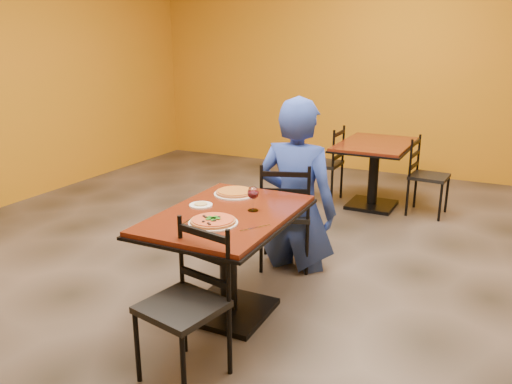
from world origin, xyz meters
The scene contains 18 objects.
floor centered at (0.00, 0.00, 0.00)m, with size 7.00×8.00×0.01m, color black.
wall_back centered at (0.00, 4.00, 1.50)m, with size 7.00×0.01×3.00m, color #B97014.
table_main centered at (0.00, -0.50, 0.56)m, with size 0.83×1.23×0.75m.
table_second centered at (0.34, 2.32, 0.55)m, with size 0.80×1.16×0.75m.
chair_main_near centered at (0.12, -1.24, 0.44)m, with size 0.40×0.40×0.89m, color black, non-canonical shape.
chair_main_far centered at (0.04, 0.43, 0.46)m, with size 0.41×0.41×0.91m, color black, non-canonical shape.
chair_second_left centered at (-0.27, 2.32, 0.44)m, with size 0.40×0.40×0.89m, color black, non-canonical shape.
chair_second_right centered at (0.94, 2.32, 0.42)m, with size 0.38×0.38×0.85m, color black, non-canonical shape.
diner centered at (0.12, 0.46, 0.72)m, with size 0.69×0.45×1.43m, color navy.
plate_main centered at (0.03, -0.73, 0.76)m, with size 0.31×0.31×0.01m, color white.
pizza_main centered at (0.03, -0.73, 0.77)m, with size 0.28×0.28×0.02m, color maroon.
plate_far centered at (-0.14, -0.12, 0.76)m, with size 0.31×0.31×0.01m, color white.
pizza_far centered at (-0.14, -0.12, 0.77)m, with size 0.28×0.28×0.02m, color #B28122.
side_plate centered at (-0.23, -0.46, 0.76)m, with size 0.16×0.16×0.01m, color white.
dip centered at (-0.23, -0.46, 0.76)m, with size 0.09×0.09×0.01m, color tan.
wine_glass centered at (0.14, -0.40, 0.84)m, with size 0.08×0.08×0.18m, color white, non-canonical shape.
fork centered at (-0.14, -0.77, 0.75)m, with size 0.01×0.19×0.00m, color silver.
knife centered at (0.30, -0.69, 0.75)m, with size 0.01×0.21×0.00m, color silver.
Camera 1 is at (1.55, -3.29, 1.84)m, focal length 35.62 mm.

